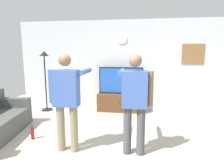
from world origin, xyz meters
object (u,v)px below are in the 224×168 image
Objects in this scene: tv_stand at (121,102)px; framed_picture at (193,54)px; person_standing_nearer_couch at (135,99)px; beverage_bottle at (32,133)px; wall_clock at (122,39)px; floor_lamp at (45,68)px; person_standing_nearer_lamp at (67,97)px; television at (121,81)px.

tv_stand is 2.51m from framed_picture.
person_standing_nearer_couch is (-1.55, -2.70, -0.72)m from framed_picture.
beverage_bottle is at bearing 173.20° from person_standing_nearer_couch.
wall_clock reaches higher than person_standing_nearer_couch.
wall_clock is at bearing 13.62° from floor_lamp.
wall_clock reaches higher than beverage_bottle.
framed_picture is at bearing 8.22° from tv_stand.
framed_picture is 3.20m from person_standing_nearer_couch.
person_standing_nearer_lamp reaches higher than beverage_bottle.
floor_lamp is at bearing -172.72° from framed_picture.
television is 2.11× the size of framed_picture.
floor_lamp is 5.54× the size of beverage_bottle.
person_standing_nearer_couch reaches higher than tv_stand.
person_standing_nearer_lamp is 5.37× the size of beverage_bottle.
framed_picture is at bearing 6.94° from television.
wall_clock reaches higher than floor_lamp.
beverage_bottle is at bearing -125.36° from television.
wall_clock is at bearing 76.16° from person_standing_nearer_lamp.
tv_stand is 4.34× the size of wall_clock.
floor_lamp is 3.48m from person_standing_nearer_couch.
person_standing_nearer_lamp is (-0.68, -2.51, 0.06)m from television.
wall_clock is 2.09m from framed_picture.
wall_clock is 0.18× the size of person_standing_nearer_couch.
television is 2.50m from person_standing_nearer_couch.
floor_lamp is at bearing -172.42° from television.
beverage_bottle is at bearing -125.94° from tv_stand.
tv_stand is 4.25× the size of beverage_bottle.
wall_clock is 3.07m from person_standing_nearer_lamp.
television is at bearing 74.88° from person_standing_nearer_lamp.
person_standing_nearer_couch is at bearing 3.19° from person_standing_nearer_lamp.
wall_clock is at bearing 90.00° from tv_stand.
person_standing_nearer_couch is (1.17, 0.07, -0.01)m from person_standing_nearer_lamp.
tv_stand is 1.06× the size of television.
wall_clock is at bearing -179.86° from framed_picture.
wall_clock is 0.51× the size of framed_picture.
wall_clock reaches higher than television.
tv_stand is 0.77× the size of floor_lamp.
framed_picture is (2.04, 0.30, 1.44)m from tv_stand.
person_standing_nearer_couch is 2.23m from beverage_bottle.
tv_stand is 0.79× the size of person_standing_nearer_lamp.
tv_stand reaches higher than beverage_bottle.
framed_picture is (2.04, 0.25, 0.78)m from television.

